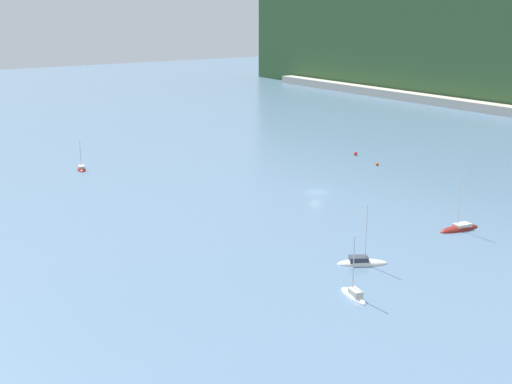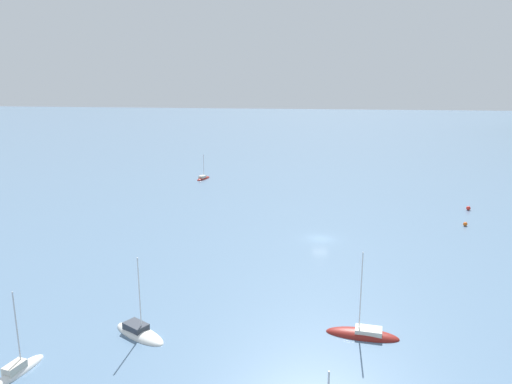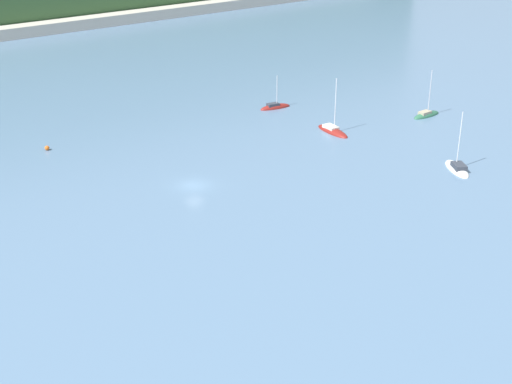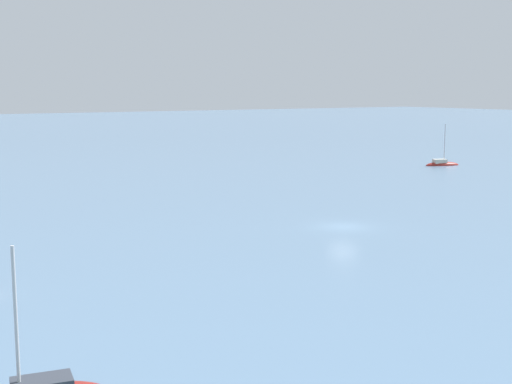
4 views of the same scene
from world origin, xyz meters
TOP-DOWN VIEW (x-y plane):
  - ground_plane at (0.00, 0.00)m, footprint 600.00×600.00m
  - sailboat_5 at (-45.03, -30.51)m, footprint 5.90×3.42m

SIDE VIEW (x-z plane):
  - ground_plane at x=0.00m, z-range 0.00..0.00m
  - sailboat_5 at x=-45.03m, z-range -3.41..3.63m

